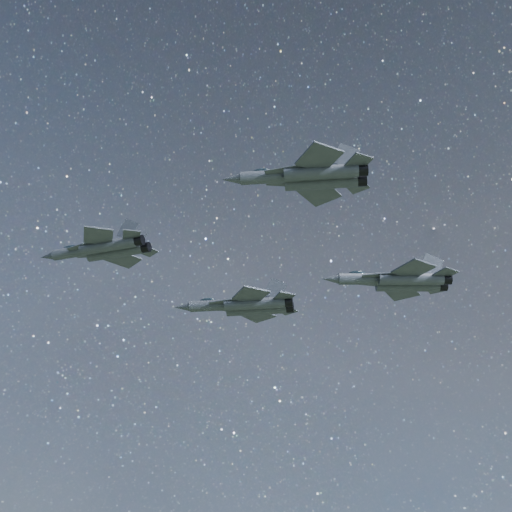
# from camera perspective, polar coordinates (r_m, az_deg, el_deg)

# --- Properties ---
(jet_lead) EXTENTS (16.12, 11.10, 4.05)m
(jet_lead) POSITION_cam_1_polar(r_m,az_deg,el_deg) (78.34, -14.34, 0.68)
(jet_lead) COLOR #393E47
(jet_left) EXTENTS (18.44, 13.14, 4.70)m
(jet_left) POSITION_cam_1_polar(r_m,az_deg,el_deg) (88.28, -0.99, -4.71)
(jet_left) COLOR #393E47
(jet_right) EXTENTS (15.37, 10.97, 3.93)m
(jet_right) POSITION_cam_1_polar(r_m,az_deg,el_deg) (61.43, 5.05, 7.58)
(jet_right) COLOR #393E47
(jet_slot) EXTENTS (18.19, 12.72, 4.58)m
(jet_slot) POSITION_cam_1_polar(r_m,az_deg,el_deg) (83.72, 13.41, -2.29)
(jet_slot) COLOR #393E47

